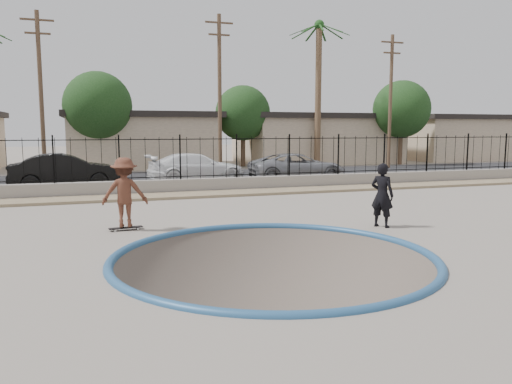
{
  "coord_description": "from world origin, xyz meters",
  "views": [
    {
      "loc": [
        -3.68,
        -10.78,
        2.76
      ],
      "look_at": [
        0.61,
        2.0,
        1.03
      ],
      "focal_mm": 35.0,
      "sensor_mm": 36.0,
      "label": 1
    }
  ],
  "objects_px": {
    "skateboard": "(126,228)",
    "car_b": "(66,171)",
    "car_d": "(298,167)",
    "car_c": "(197,168)",
    "videographer": "(382,195)",
    "skater": "(125,196)"
  },
  "relations": [
    {
      "from": "skateboard",
      "to": "car_b",
      "type": "bearing_deg",
      "value": 92.65
    },
    {
      "from": "car_b",
      "to": "car_d",
      "type": "bearing_deg",
      "value": -93.69
    },
    {
      "from": "car_c",
      "to": "car_d",
      "type": "relative_size",
      "value": 0.98
    },
    {
      "from": "videographer",
      "to": "skater",
      "type": "bearing_deg",
      "value": 41.4
    },
    {
      "from": "car_c",
      "to": "car_d",
      "type": "xyz_separation_m",
      "value": [
        5.2,
        -0.94,
        -0.02
      ]
    },
    {
      "from": "skateboard",
      "to": "car_c",
      "type": "bearing_deg",
      "value": 61.27
    },
    {
      "from": "skateboard",
      "to": "car_b",
      "type": "distance_m",
      "value": 10.6
    },
    {
      "from": "car_b",
      "to": "car_c",
      "type": "bearing_deg",
      "value": -85.11
    },
    {
      "from": "car_b",
      "to": "skateboard",
      "type": "bearing_deg",
      "value": -173.31
    },
    {
      "from": "car_c",
      "to": "skateboard",
      "type": "bearing_deg",
      "value": 155.39
    },
    {
      "from": "car_c",
      "to": "car_d",
      "type": "bearing_deg",
      "value": -103.9
    },
    {
      "from": "skater",
      "to": "videographer",
      "type": "height_order",
      "value": "skater"
    },
    {
      "from": "skateboard",
      "to": "car_c",
      "type": "relative_size",
      "value": 0.19
    },
    {
      "from": "skater",
      "to": "car_b",
      "type": "distance_m",
      "value": 10.57
    },
    {
      "from": "car_d",
      "to": "car_c",
      "type": "bearing_deg",
      "value": 81.34
    },
    {
      "from": "videographer",
      "to": "car_b",
      "type": "bearing_deg",
      "value": 1.96
    },
    {
      "from": "skater",
      "to": "car_d",
      "type": "relative_size",
      "value": 0.37
    },
    {
      "from": "skateboard",
      "to": "videographer",
      "type": "xyz_separation_m",
      "value": [
        6.85,
        -1.83,
        0.84
      ]
    },
    {
      "from": "skater",
      "to": "skateboard",
      "type": "xyz_separation_m",
      "value": [
        -0.0,
        0.0,
        -0.88
      ]
    },
    {
      "from": "videographer",
      "to": "car_d",
      "type": "height_order",
      "value": "videographer"
    },
    {
      "from": "skateboard",
      "to": "car_c",
      "type": "distance_m",
      "value": 12.17
    },
    {
      "from": "skater",
      "to": "skateboard",
      "type": "bearing_deg",
      "value": -53.87
    }
  ]
}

